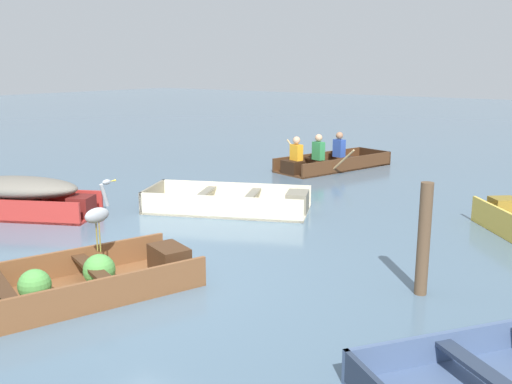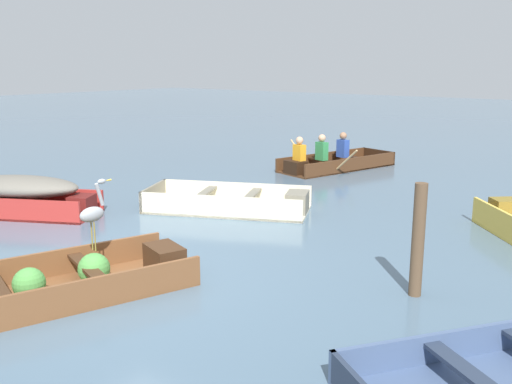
% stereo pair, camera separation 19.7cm
% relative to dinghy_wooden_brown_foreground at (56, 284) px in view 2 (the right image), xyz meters
% --- Properties ---
extents(ground_plane, '(80.00, 80.00, 0.00)m').
position_rel_dinghy_wooden_brown_foreground_xyz_m(ground_plane, '(-0.02, 1.03, -0.14)').
color(ground_plane, slate).
extents(dinghy_wooden_brown_foreground, '(2.19, 3.49, 0.41)m').
position_rel_dinghy_wooden_brown_foreground_xyz_m(dinghy_wooden_brown_foreground, '(0.00, 0.00, 0.00)').
color(dinghy_wooden_brown_foreground, brown).
rests_on(dinghy_wooden_brown_foreground, ground).
extents(skiff_cream_mid_moored, '(3.12, 2.31, 0.39)m').
position_rel_dinghy_wooden_brown_foreground_xyz_m(skiff_cream_mid_moored, '(-0.85, 4.22, -0.01)').
color(skiff_cream_mid_moored, beige).
rests_on(skiff_cream_mid_moored, ground).
extents(skiff_red_far_moored, '(2.82, 2.08, 0.69)m').
position_rel_dinghy_wooden_brown_foreground_xyz_m(skiff_red_far_moored, '(-3.64, 1.74, 0.26)').
color(skiff_red_far_moored, '#AD2D28').
rests_on(skiff_red_far_moored, ground).
extents(rowboat_dark_varnish_with_crew, '(2.25, 3.29, 0.91)m').
position_rel_dinghy_wooden_brown_foreground_xyz_m(rowboat_dark_varnish_with_crew, '(-1.55, 8.77, 0.07)').
color(rowboat_dark_varnish_with_crew, '#4C2D19').
rests_on(rowboat_dark_varnish_with_crew, ground).
extents(heron_on_dinghy, '(0.15, 0.45, 0.84)m').
position_rel_dinghy_wooden_brown_foreground_xyz_m(heron_on_dinghy, '(0.03, 0.54, 0.74)').
color(heron_on_dinghy, olive).
rests_on(heron_on_dinghy, dinghy_wooden_brown_foreground).
extents(mooring_post, '(0.14, 0.14, 1.31)m').
position_rel_dinghy_wooden_brown_foreground_xyz_m(mooring_post, '(3.21, 2.51, 0.51)').
color(mooring_post, brown).
rests_on(mooring_post, ground).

